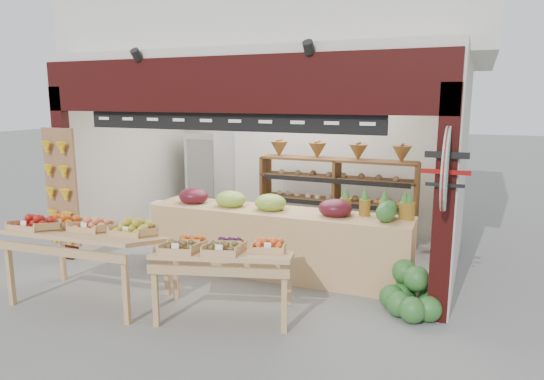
{
  "coord_description": "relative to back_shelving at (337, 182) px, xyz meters",
  "views": [
    {
      "loc": [
        3.05,
        -6.52,
        2.49
      ],
      "look_at": [
        0.34,
        -0.2,
        1.18
      ],
      "focal_mm": 32.0,
      "sensor_mm": 36.0,
      "label": 1
    }
  ],
  "objects": [
    {
      "name": "display_table_right",
      "position": [
        -0.41,
        -3.4,
        -0.29
      ],
      "size": [
        1.72,
        1.27,
        0.99
      ],
      "color": "tan",
      "rests_on": "ground"
    },
    {
      "name": "watermelon_pile",
      "position": [
        1.62,
        -2.51,
        -0.83
      ],
      "size": [
        0.73,
        0.76,
        0.57
      ],
      "color": "#1A4F20",
      "rests_on": "ground"
    },
    {
      "name": "refrigerator",
      "position": [
        -2.73,
        0.32,
        -0.14
      ],
      "size": [
        0.76,
        0.76,
        1.81
      ],
      "primitive_type": "cube",
      "rotation": [
        0.0,
        0.0,
        -0.08
      ],
      "color": "silver",
      "rests_on": "ground"
    },
    {
      "name": "cardboard_stack",
      "position": [
        -2.67,
        -1.02,
        -0.81
      ],
      "size": [
        1.0,
        0.73,
        0.66
      ],
      "color": "beige",
      "rests_on": "ground"
    },
    {
      "name": "banana_board",
      "position": [
        -3.55,
        -2.7,
        0.07
      ],
      "size": [
        0.6,
        0.15,
        1.8
      ],
      "color": "#926442",
      "rests_on": "ground"
    },
    {
      "name": "back_shelving",
      "position": [
        0.0,
        0.0,
        0.0
      ],
      "size": [
        2.75,
        0.45,
        1.72
      ],
      "color": "brown",
      "rests_on": "ground"
    },
    {
      "name": "display_table_left",
      "position": [
        -2.22,
        -3.63,
        -0.2
      ],
      "size": [
        1.84,
        1.12,
        1.1
      ],
      "color": "tan",
      "rests_on": "ground"
    },
    {
      "name": "gift_sign",
      "position": [
        1.93,
        -2.67,
        0.7
      ],
      "size": [
        0.04,
        0.93,
        0.92
      ],
      "color": "#B5E3C9",
      "rests_on": "ground"
    },
    {
      "name": "ground",
      "position": [
        -0.82,
        -1.53,
        -1.05
      ],
      "size": [
        60.0,
        60.0,
        0.0
      ],
      "primitive_type": "plane",
      "color": "slate",
      "rests_on": "ground"
    },
    {
      "name": "mid_counter",
      "position": [
        -0.32,
        -1.94,
        -0.54
      ],
      "size": [
        3.76,
        0.81,
        1.16
      ],
      "color": "tan",
      "rests_on": "ground"
    },
    {
      "name": "shop_structure",
      "position": [
        -0.82,
        0.08,
        2.87
      ],
      "size": [
        6.36,
        5.12,
        5.4
      ],
      "color": "beige",
      "rests_on": "ground"
    }
  ]
}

